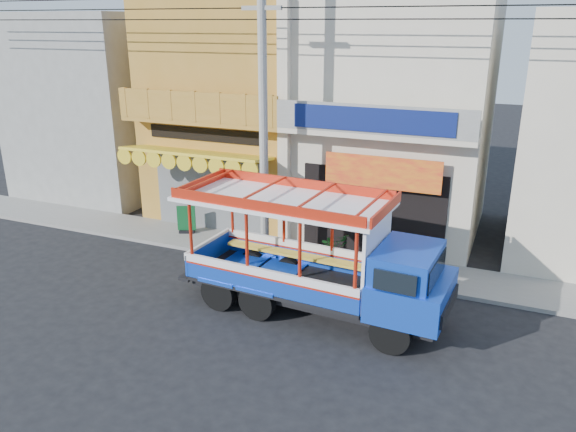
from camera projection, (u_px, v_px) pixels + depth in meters
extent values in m
plane|color=black|center=(247.00, 313.00, 14.73)|extent=(90.00, 90.00, 0.00)
cube|color=slate|center=(302.00, 256.00, 18.19)|extent=(30.00, 2.00, 0.12)
cube|color=#AC7726|center=(245.00, 110.00, 21.85)|extent=(6.00, 6.00, 8.00)
cube|color=#595B5E|center=(209.00, 194.00, 20.07)|extent=(4.20, 0.10, 2.60)
cube|color=gold|center=(195.00, 153.00, 18.90)|extent=(5.20, 1.50, 0.31)
cube|color=#AC7726|center=(200.00, 122.00, 18.92)|extent=(6.00, 0.70, 0.18)
cube|color=#AC7726|center=(195.00, 106.00, 18.48)|extent=(6.00, 0.12, 0.95)
cube|color=black|center=(206.00, 135.00, 19.36)|extent=(4.50, 0.04, 0.45)
cube|color=beige|center=(398.00, 119.00, 19.65)|extent=(6.00, 6.00, 8.00)
cube|color=black|center=(372.00, 212.00, 17.84)|extent=(4.60, 0.12, 2.80)
cube|color=#F8A01A|center=(382.00, 173.00, 17.03)|extent=(3.60, 0.05, 1.00)
cube|color=beige|center=(374.00, 135.00, 16.72)|extent=(6.00, 0.70, 0.18)
cube|color=gray|center=(372.00, 119.00, 16.29)|extent=(6.00, 0.12, 0.85)
cube|color=navy|center=(371.00, 120.00, 16.23)|extent=(4.80, 0.06, 0.70)
cube|color=beige|center=(284.00, 128.00, 18.01)|extent=(0.35, 0.30, 8.00)
cube|color=gray|center=(102.00, 105.00, 24.48)|extent=(6.00, 6.00, 7.60)
cylinder|color=gray|center=(263.00, 120.00, 16.50)|extent=(0.26, 0.26, 9.00)
cube|color=gray|center=(262.00, 8.00, 15.48)|extent=(1.20, 0.12, 0.12)
cylinder|color=black|center=(295.00, 19.00, 15.21)|extent=(28.00, 0.04, 0.04)
cylinder|color=black|center=(295.00, 8.00, 15.12)|extent=(28.00, 0.04, 0.04)
cylinder|color=black|center=(390.00, 334.00, 12.82)|extent=(0.99, 0.33, 0.97)
cylinder|color=black|center=(411.00, 300.00, 14.39)|extent=(0.99, 0.33, 0.97)
cylinder|color=black|center=(257.00, 302.00, 14.30)|extent=(0.99, 0.33, 0.97)
cylinder|color=black|center=(289.00, 274.00, 15.86)|extent=(0.99, 0.33, 0.97)
cylinder|color=black|center=(219.00, 292.00, 14.79)|extent=(0.99, 0.33, 0.97)
cylinder|color=black|center=(254.00, 266.00, 16.35)|extent=(0.99, 0.33, 0.97)
cube|color=black|center=(314.00, 293.00, 14.55)|extent=(6.61, 2.01, 0.27)
cube|color=blue|center=(411.00, 294.00, 13.32)|extent=(1.88, 2.24, 0.87)
cube|color=blue|center=(408.00, 263.00, 13.12)|extent=(1.48, 2.05, 0.73)
cube|color=black|center=(437.00, 270.00, 12.85)|extent=(0.17, 1.71, 0.53)
cube|color=black|center=(286.00, 280.00, 14.83)|extent=(4.93, 2.44, 0.12)
cube|color=blue|center=(268.00, 284.00, 13.85)|extent=(4.80, 0.38, 0.58)
cube|color=white|center=(267.00, 274.00, 13.76)|extent=(4.80, 0.39, 0.21)
cube|color=blue|center=(303.00, 254.00, 15.59)|extent=(4.80, 0.38, 0.58)
cube|color=white|center=(303.00, 246.00, 15.50)|extent=(4.80, 0.39, 0.21)
cylinder|color=red|center=(191.00, 229.00, 14.46)|extent=(0.09, 0.09, 1.55)
cylinder|color=red|center=(232.00, 207.00, 16.17)|extent=(0.09, 0.09, 1.55)
cube|color=white|center=(376.00, 258.00, 13.45)|extent=(0.20, 1.97, 2.19)
cube|color=white|center=(283.00, 201.00, 14.15)|extent=(5.53, 2.71, 0.10)
cube|color=red|center=(283.00, 194.00, 14.10)|extent=(5.33, 2.61, 0.25)
cube|color=black|center=(187.00, 231.00, 20.02)|extent=(0.61, 0.48, 0.10)
cube|color=#0E5123|center=(186.00, 218.00, 19.86)|extent=(0.62, 0.31, 0.89)
imported|color=#17501D|center=(334.00, 248.00, 17.43)|extent=(1.11, 1.13, 0.95)
imported|color=#17501D|center=(419.00, 262.00, 16.36)|extent=(0.68, 0.70, 0.99)
imported|color=#17501D|center=(385.00, 252.00, 17.09)|extent=(0.77, 0.77, 0.98)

